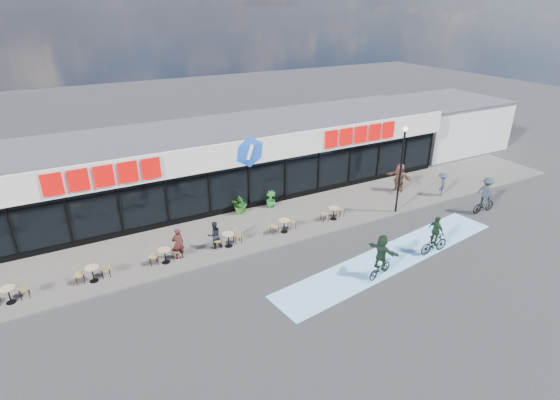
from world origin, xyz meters
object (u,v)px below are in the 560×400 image
at_px(pedestrian_b, 399,177).
at_px(pedestrian_c, 442,184).
at_px(potted_plant_right, 271,199).
at_px(cyclist_b, 485,197).
at_px(pedestrian_a, 399,177).
at_px(bistro_set_0, 9,292).
at_px(potted_plant_mid, 242,204).
at_px(cyclist_a, 435,239).
at_px(patron_left, 178,244).
at_px(potted_plant_left, 241,205).
at_px(patron_right, 214,235).
at_px(lamp_post, 401,163).

distance_m(pedestrian_b, pedestrian_c, 2.75).
xyz_separation_m(potted_plant_right, cyclist_b, (11.09, -6.64, 0.43)).
height_order(potted_plant_right, cyclist_b, cyclist_b).
distance_m(pedestrian_a, cyclist_b, 5.40).
bearing_deg(pedestrian_c, bistro_set_0, -36.53).
bearing_deg(cyclist_b, pedestrian_a, 116.01).
relative_size(potted_plant_mid, cyclist_a, 0.55).
bearing_deg(patron_left, potted_plant_left, -145.99).
bearing_deg(cyclist_a, patron_right, 149.97).
bearing_deg(patron_right, potted_plant_mid, -132.28).
distance_m(potted_plant_left, pedestrian_a, 10.89).
height_order(lamp_post, potted_plant_left, lamp_post).
bearing_deg(pedestrian_c, pedestrian_b, -83.00).
bearing_deg(lamp_post, potted_plant_left, 152.91).
bearing_deg(patron_left, potted_plant_right, -155.22).
bearing_deg(lamp_post, cyclist_b, -27.30).
height_order(patron_left, pedestrian_c, patron_left).
bearing_deg(patron_left, cyclist_b, 168.51).
distance_m(potted_plant_mid, patron_right, 4.33).
xyz_separation_m(potted_plant_right, pedestrian_a, (8.72, -1.79, 0.46)).
xyz_separation_m(pedestrian_b, cyclist_b, (2.28, -5.00, 0.01)).
xyz_separation_m(potted_plant_right, cyclist_a, (4.88, -8.64, 0.20)).
distance_m(pedestrian_b, cyclist_b, 5.50).
relative_size(potted_plant_left, cyclist_a, 0.53).
bearing_deg(bistro_set_0, potted_plant_mid, 15.10).
bearing_deg(cyclist_b, pedestrian_b, 114.50).
relative_size(potted_plant_right, pedestrian_a, 0.53).
height_order(bistro_set_0, potted_plant_mid, potted_plant_mid).
distance_m(pedestrian_a, pedestrian_c, 2.71).
xyz_separation_m(lamp_post, patron_left, (-13.09, 1.01, -2.29)).
relative_size(lamp_post, cyclist_b, 2.32).
xyz_separation_m(potted_plant_left, potted_plant_mid, (0.14, 0.04, 0.02)).
height_order(pedestrian_a, pedestrian_b, pedestrian_a).
xyz_separation_m(bistro_set_0, cyclist_a, (18.89, -5.47, 0.26)).
bearing_deg(cyclist_b, cyclist_a, -162.17).
height_order(lamp_post, potted_plant_mid, lamp_post).
height_order(potted_plant_mid, cyclist_b, cyclist_b).
bearing_deg(patron_left, cyclist_a, 154.31).
bearing_deg(potted_plant_mid, pedestrian_b, -9.34).
bearing_deg(pedestrian_c, lamp_post, -28.38).
height_order(pedestrian_b, pedestrian_c, pedestrian_b).
height_order(bistro_set_0, cyclist_b, cyclist_b).
bearing_deg(bistro_set_0, potted_plant_right, 12.73).
relative_size(potted_plant_mid, patron_right, 0.76).
height_order(pedestrian_b, cyclist_a, cyclist_a).
bearing_deg(bistro_set_0, pedestrian_b, 3.83).
bearing_deg(potted_plant_left, potted_plant_mid, 15.32).
distance_m(lamp_post, pedestrian_b, 4.16).
bearing_deg(potted_plant_mid, potted_plant_left, -164.68).
bearing_deg(potted_plant_mid, bistro_set_0, -164.90).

